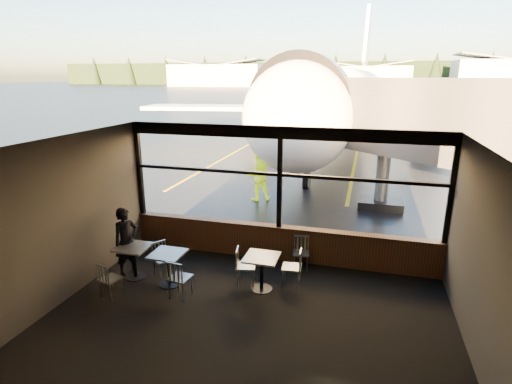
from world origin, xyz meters
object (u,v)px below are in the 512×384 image
at_px(cafe_table_left, 135,262).
at_px(chair_near_e, 292,268).
at_px(chair_left_s, 111,279).
at_px(ground_crew, 258,176).
at_px(cone_nose, 307,176).
at_px(jet_bridge, 413,139).
at_px(chair_mid_w, 163,260).
at_px(chair_near_w, 246,267).
at_px(cafe_table_near, 262,273).
at_px(airliner, 348,58).
at_px(cafe_table_mid, 169,269).
at_px(passenger, 126,241).
at_px(chair_mid_s, 180,278).
at_px(chair_near_n, 301,253).

distance_m(cafe_table_left, chair_near_e, 3.73).
distance_m(chair_left_s, ground_crew, 7.90).
xyz_separation_m(chair_left_s, cone_nose, (2.62, 11.17, -0.19)).
distance_m(jet_bridge, chair_mid_w, 9.61).
bearing_deg(chair_near_w, chair_near_e, 91.51).
height_order(cafe_table_near, chair_mid_w, chair_mid_w).
xyz_separation_m(airliner, jet_bridge, (3.20, -14.45, -3.34)).
relative_size(chair_near_e, chair_near_w, 1.00).
xyz_separation_m(cafe_table_mid, ground_crew, (0.23, 6.99, 0.56)).
height_order(airliner, jet_bridge, airliner).
height_order(jet_bridge, chair_near_e, jet_bridge).
bearing_deg(passenger, airliner, 19.87).
distance_m(airliner, chair_near_w, 22.15).
distance_m(jet_bridge, cafe_table_mid, 9.70).
bearing_deg(chair_left_s, chair_near_w, 40.72).
bearing_deg(cone_nose, cafe_table_left, -104.16).
relative_size(chair_mid_s, chair_mid_w, 1.08).
height_order(cafe_table_near, cafe_table_mid, cafe_table_near).
distance_m(airliner, cone_nose, 12.92).
distance_m(chair_near_w, chair_mid_s, 1.52).
height_order(cafe_table_near, cone_nose, cafe_table_near).
bearing_deg(airliner, chair_left_s, -95.54).
relative_size(chair_left_s, cone_nose, 1.79).
relative_size(chair_near_e, chair_mid_w, 1.06).
bearing_deg(cafe_table_near, chair_left_s, -159.43).
bearing_deg(chair_mid_w, cafe_table_mid, 75.39).
distance_m(passenger, ground_crew, 6.88).
bearing_deg(cafe_table_left, passenger, 150.85).
bearing_deg(cafe_table_mid, cafe_table_near, 9.91).
xyz_separation_m(cafe_table_near, chair_near_w, (-0.41, 0.14, 0.04)).
height_order(cafe_table_mid, ground_crew, ground_crew).
bearing_deg(jet_bridge, chair_mid_w, -130.42).
xyz_separation_m(chair_near_w, chair_left_s, (-2.68, -1.30, -0.03)).
bearing_deg(chair_near_n, passenger, 9.66).
bearing_deg(chair_near_w, cafe_table_left, -92.89).
xyz_separation_m(chair_near_e, chair_left_s, (-3.71, -1.54, -0.03)).
distance_m(passenger, cone_nose, 10.53).
relative_size(chair_near_n, chair_mid_w, 0.99).
bearing_deg(jet_bridge, chair_near_w, -119.97).
bearing_deg(airliner, chair_near_w, -88.99).
distance_m(chair_mid_s, passenger, 1.89).
relative_size(chair_near_e, chair_mid_s, 0.98).
distance_m(chair_near_w, chair_mid_w, 2.04).
xyz_separation_m(chair_mid_w, passenger, (-0.89, -0.11, 0.42)).
xyz_separation_m(chair_near_n, passenger, (-4.03, -1.35, 0.42)).
height_order(jet_bridge, chair_mid_s, jet_bridge).
distance_m(cafe_table_left, cone_nose, 10.59).
height_order(chair_mid_w, passenger, passenger).
height_order(jet_bridge, passenger, jet_bridge).
bearing_deg(chair_near_e, cafe_table_left, 94.64).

